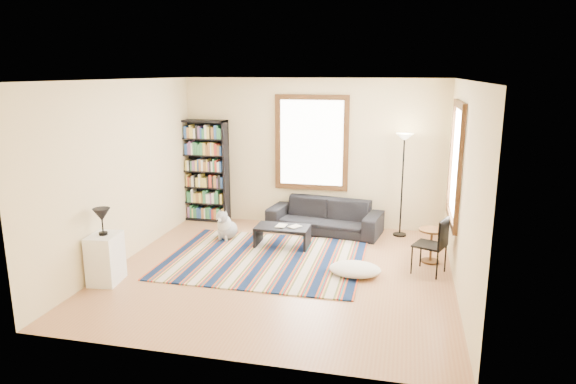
% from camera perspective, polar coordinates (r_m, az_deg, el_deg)
% --- Properties ---
extents(floor, '(5.00, 5.00, 0.10)m').
position_cam_1_polar(floor, '(7.80, -0.84, -9.09)').
color(floor, '#A8764D').
rests_on(floor, ground).
extents(ceiling, '(5.00, 5.00, 0.10)m').
position_cam_1_polar(ceiling, '(7.21, -0.92, 12.75)').
color(ceiling, white).
rests_on(ceiling, floor).
extents(wall_back, '(5.00, 0.10, 2.80)m').
position_cam_1_polar(wall_back, '(9.82, 2.71, 4.38)').
color(wall_back, beige).
rests_on(wall_back, floor).
extents(wall_front, '(5.00, 0.10, 2.80)m').
position_cam_1_polar(wall_front, '(5.01, -7.92, -4.46)').
color(wall_front, beige).
rests_on(wall_front, floor).
extents(wall_left, '(0.10, 5.00, 2.80)m').
position_cam_1_polar(wall_left, '(8.35, -18.15, 2.14)').
color(wall_left, beige).
rests_on(wall_left, floor).
extents(wall_right, '(0.10, 5.00, 2.80)m').
position_cam_1_polar(wall_right, '(7.21, 19.21, 0.39)').
color(wall_right, beige).
rests_on(wall_right, floor).
extents(window_back, '(1.20, 0.06, 1.60)m').
position_cam_1_polar(window_back, '(9.72, 2.63, 5.47)').
color(window_back, white).
rests_on(window_back, wall_back).
extents(window_right, '(0.06, 1.20, 1.60)m').
position_cam_1_polar(window_right, '(7.94, 18.18, 3.07)').
color(window_right, white).
rests_on(window_right, wall_right).
extents(rug, '(3.08, 2.46, 0.02)m').
position_cam_1_polar(rug, '(8.22, -2.59, -7.44)').
color(rug, '#0B1A39').
rests_on(rug, floor).
extents(sofa, '(2.17, 1.13, 0.60)m').
position_cam_1_polar(sofa, '(9.52, 4.09, -2.69)').
color(sofa, black).
rests_on(sofa, floor).
extents(bookshelf, '(0.90, 0.30, 2.00)m').
position_cam_1_polar(bookshelf, '(10.25, -9.15, 2.33)').
color(bookshelf, black).
rests_on(bookshelf, floor).
extents(coffee_table, '(0.99, 0.70, 0.36)m').
position_cam_1_polar(coffee_table, '(8.74, -0.63, -4.96)').
color(coffee_table, black).
rests_on(coffee_table, floor).
extents(book_a, '(0.18, 0.23, 0.02)m').
position_cam_1_polar(book_a, '(8.71, -1.27, -3.73)').
color(book_a, beige).
rests_on(book_a, coffee_table).
extents(book_b, '(0.24, 0.26, 0.02)m').
position_cam_1_polar(book_b, '(8.70, 0.41, -3.76)').
color(book_b, beige).
rests_on(book_b, coffee_table).
extents(floor_cushion, '(0.91, 0.80, 0.19)m').
position_cam_1_polar(floor_cushion, '(7.64, 7.46, -8.50)').
color(floor_cushion, white).
rests_on(floor_cushion, floor).
extents(floor_lamp, '(0.33, 0.33, 1.86)m').
position_cam_1_polar(floor_lamp, '(9.36, 12.56, 0.70)').
color(floor_lamp, black).
rests_on(floor_lamp, floor).
extents(side_table, '(0.52, 0.52, 0.54)m').
position_cam_1_polar(side_table, '(8.32, 15.62, -5.77)').
color(side_table, '#4B2C12').
rests_on(side_table, floor).
extents(folding_chair, '(0.54, 0.53, 0.86)m').
position_cam_1_polar(folding_chair, '(7.84, 15.45, -5.72)').
color(folding_chair, black).
rests_on(folding_chair, floor).
extents(white_cabinet, '(0.44, 0.54, 0.70)m').
position_cam_1_polar(white_cabinet, '(7.71, -19.63, -6.98)').
color(white_cabinet, white).
rests_on(white_cabinet, floor).
extents(table_lamp, '(0.25, 0.25, 0.38)m').
position_cam_1_polar(table_lamp, '(7.54, -19.94, -3.12)').
color(table_lamp, black).
rests_on(table_lamp, white_cabinet).
extents(dog, '(0.48, 0.61, 0.54)m').
position_cam_1_polar(dog, '(9.19, -6.75, -3.55)').
color(dog, '#AEAEAE').
rests_on(dog, floor).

